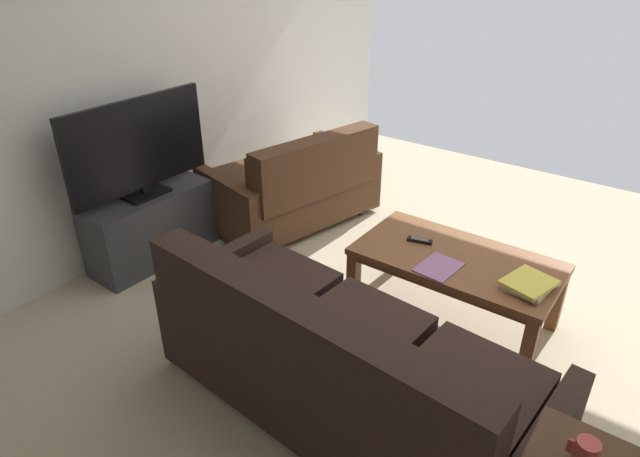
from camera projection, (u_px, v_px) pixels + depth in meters
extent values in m
cube|color=beige|center=(438.00, 324.00, 3.51)|extent=(4.82, 5.90, 0.01)
cube|color=white|center=(161.00, 54.00, 4.08)|extent=(0.12, 5.90, 2.81)
cylinder|color=black|center=(525.00, 450.00, 2.62)|extent=(0.05, 0.05, 0.06)
cylinder|color=black|center=(279.00, 312.00, 3.56)|extent=(0.05, 0.05, 0.06)
cylinder|color=black|center=(193.00, 369.00, 3.10)|extent=(0.05, 0.05, 0.06)
cube|color=black|center=(346.00, 375.00, 2.76)|extent=(1.87, 0.95, 0.37)
cube|color=black|center=(463.00, 397.00, 2.31)|extent=(0.62, 0.76, 0.10)
cube|color=black|center=(350.00, 337.00, 2.66)|extent=(0.62, 0.76, 0.10)
cube|color=black|center=(263.00, 290.00, 3.00)|extent=(0.62, 0.76, 0.10)
cube|color=black|center=(299.00, 352.00, 2.34)|extent=(1.82, 0.32, 0.50)
cube|color=black|center=(436.00, 407.00, 2.07)|extent=(0.55, 0.16, 0.36)
cube|color=black|center=(315.00, 339.00, 2.42)|extent=(0.55, 0.16, 0.36)
cube|color=black|center=(225.00, 288.00, 2.76)|extent=(0.55, 0.16, 0.36)
cube|color=black|center=(221.00, 292.00, 3.27)|extent=(0.16, 0.82, 0.53)
cylinder|color=black|center=(311.00, 188.00, 5.29)|extent=(0.06, 0.06, 0.06)
cylinder|color=black|center=(221.00, 220.00, 4.70)|extent=(0.06, 0.06, 0.06)
cylinder|color=black|center=(361.00, 212.00, 4.84)|extent=(0.06, 0.06, 0.06)
cylinder|color=black|center=(268.00, 250.00, 4.25)|extent=(0.06, 0.06, 0.06)
cube|color=#4C301E|center=(291.00, 195.00, 4.67)|extent=(1.05, 1.33, 0.35)
cube|color=#4C301E|center=(316.00, 161.00, 4.75)|extent=(0.81, 0.69, 0.10)
cube|color=#4C301E|center=(260.00, 179.00, 4.41)|extent=(0.81, 0.69, 0.10)
cube|color=#4C301E|center=(317.00, 167.00, 4.28)|extent=(0.44, 1.19, 0.47)
cube|color=#4C301E|center=(335.00, 155.00, 4.52)|extent=(0.24, 0.54, 0.33)
cube|color=#4C301E|center=(279.00, 173.00, 4.18)|extent=(0.24, 0.54, 0.33)
cube|color=#4C301E|center=(346.00, 168.00, 5.01)|extent=(0.80, 0.28, 0.51)
cube|color=#4C301E|center=(227.00, 209.00, 4.27)|extent=(0.80, 0.28, 0.51)
cube|color=brown|center=(457.00, 259.00, 3.35)|extent=(1.22, 0.65, 0.04)
cube|color=brown|center=(456.00, 266.00, 3.37)|extent=(1.12, 0.59, 0.05)
cube|color=brown|center=(557.00, 300.00, 3.37)|extent=(0.07, 0.07, 0.43)
cube|color=brown|center=(396.00, 246.00, 3.96)|extent=(0.07, 0.07, 0.43)
cube|color=brown|center=(528.00, 350.00, 2.97)|extent=(0.07, 0.07, 0.43)
cube|color=brown|center=(353.00, 281.00, 3.56)|extent=(0.07, 0.07, 0.43)
cube|color=#38383D|center=(152.00, 227.00, 4.09)|extent=(0.38, 0.97, 0.54)
cube|color=black|center=(143.00, 223.00, 4.14)|extent=(0.04, 0.82, 0.32)
cube|color=black|center=(155.00, 224.00, 4.13)|extent=(0.21, 0.24, 0.06)
cube|color=black|center=(146.00, 194.00, 3.96)|extent=(0.21, 0.32, 0.02)
cube|color=black|center=(145.00, 188.00, 3.94)|extent=(0.04, 0.06, 0.06)
cube|color=black|center=(138.00, 145.00, 3.78)|extent=(0.06, 1.11, 0.64)
cube|color=black|center=(136.00, 144.00, 3.79)|extent=(0.03, 1.08, 0.61)
cylinder|color=#B23F38|center=(586.00, 453.00, 1.85)|extent=(0.08, 0.08, 0.10)
cube|color=#B23F38|center=(570.00, 445.00, 1.88)|extent=(0.02, 0.01, 0.06)
cube|color=silver|center=(529.00, 285.00, 3.04)|extent=(0.24, 0.28, 0.03)
cube|color=#E0CC4C|center=(529.00, 282.00, 3.02)|extent=(0.29, 0.32, 0.02)
cube|color=black|center=(420.00, 241.00, 3.49)|extent=(0.17, 0.08, 0.02)
cube|color=#59595B|center=(420.00, 239.00, 3.49)|extent=(0.11, 0.06, 0.00)
cube|color=#996699|center=(439.00, 267.00, 3.23)|extent=(0.23, 0.29, 0.01)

